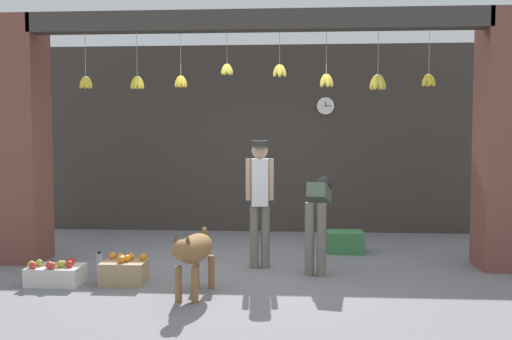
# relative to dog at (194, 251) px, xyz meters

# --- Properties ---
(ground_plane) EXTENTS (60.00, 60.00, 0.00)m
(ground_plane) POSITION_rel_dog_xyz_m (0.52, 1.18, -0.47)
(ground_plane) COLOR slate
(shop_back_wall) EXTENTS (7.49, 0.12, 3.13)m
(shop_back_wall) POSITION_rel_dog_xyz_m (0.52, 3.97, 1.10)
(shop_back_wall) COLOR #38332D
(shop_back_wall) RESTS_ON ground_plane
(shop_pillar_left) EXTENTS (0.70, 0.60, 3.13)m
(shop_pillar_left) POSITION_rel_dog_xyz_m (-2.57, 1.48, 1.10)
(shop_pillar_left) COLOR brown
(shop_pillar_left) RESTS_ON ground_plane
(shop_pillar_right) EXTENTS (0.70, 0.60, 3.13)m
(shop_pillar_right) POSITION_rel_dog_xyz_m (3.62, 1.48, 1.10)
(shop_pillar_right) COLOR brown
(shop_pillar_right) RESTS_ON ground_plane
(storefront_awning) EXTENTS (5.59, 0.28, 0.97)m
(storefront_awning) POSITION_rel_dog_xyz_m (0.52, 1.30, 2.49)
(storefront_awning) COLOR #3D3833
(dog) EXTENTS (0.39, 1.03, 0.69)m
(dog) POSITION_rel_dog_xyz_m (0.00, 0.00, 0.00)
(dog) COLOR olive
(dog) RESTS_ON ground_plane
(shopkeeper) EXTENTS (0.34, 0.26, 1.57)m
(shopkeeper) POSITION_rel_dog_xyz_m (0.59, 1.28, 0.45)
(shopkeeper) COLOR #6B665B
(shopkeeper) RESTS_ON ground_plane
(worker_stooping) EXTENTS (0.35, 0.85, 1.12)m
(worker_stooping) POSITION_rel_dog_xyz_m (1.31, 1.16, 0.28)
(worker_stooping) COLOR #6B665B
(worker_stooping) RESTS_ON ground_plane
(fruit_crate_oranges) EXTENTS (0.48, 0.34, 0.32)m
(fruit_crate_oranges) POSITION_rel_dog_xyz_m (-0.86, 0.43, -0.33)
(fruit_crate_oranges) COLOR tan
(fruit_crate_oranges) RESTS_ON ground_plane
(fruit_crate_apples) EXTENTS (0.57, 0.38, 0.28)m
(fruit_crate_apples) POSITION_rel_dog_xyz_m (-1.60, 0.35, -0.35)
(fruit_crate_apples) COLOR silver
(fruit_crate_apples) RESTS_ON ground_plane
(produce_box_green) EXTENTS (0.50, 0.38, 0.30)m
(produce_box_green) POSITION_rel_dog_xyz_m (1.72, 2.27, -0.32)
(produce_box_green) COLOR #387A42
(produce_box_green) RESTS_ON ground_plane
(water_bottle) EXTENTS (0.07, 0.07, 0.28)m
(water_bottle) POSITION_rel_dog_xyz_m (-1.26, 0.80, -0.34)
(water_bottle) COLOR silver
(water_bottle) RESTS_ON ground_plane
(wall_clock) EXTENTS (0.30, 0.03, 0.30)m
(wall_clock) POSITION_rel_dog_xyz_m (1.52, 3.90, 1.65)
(wall_clock) COLOR black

